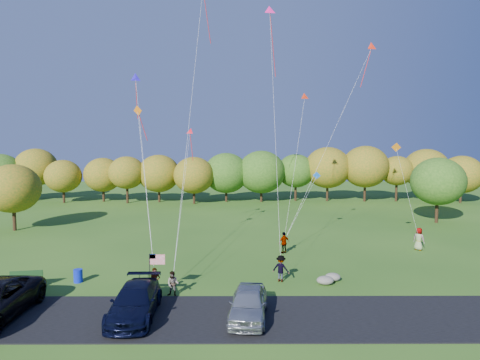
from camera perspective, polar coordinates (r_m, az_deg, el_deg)
The scene contains 16 objects.
ground at distance 27.74m, azimuth -3.16°, elevation -14.58°, with size 140.00×140.00×0.00m, color #2A5618.
asphalt_lane at distance 24.02m, azimuth -3.67°, elevation -17.78°, with size 44.00×6.00×0.06m, color black.
treeline at distance 62.06m, azimuth -1.64°, elevation 1.03°, with size 76.84×27.16×8.46m.
minivan_navy at distance 24.29m, azimuth -13.84°, elevation -15.48°, with size 2.31×5.68×1.65m, color black.
minivan_silver at distance 23.46m, azimuth 1.12°, elevation -16.11°, with size 1.93×4.79×1.63m, color #9B9FA5.
flyer_a at distance 27.14m, azimuth -11.28°, elevation -13.20°, with size 0.63×0.41×1.73m, color #4C4C59.
flyer_b at distance 26.99m, azimuth -8.94°, elevation -13.50°, with size 0.74×0.58×1.52m, color #4C4C59.
flyer_c at distance 29.30m, azimuth 5.48°, elevation -11.66°, with size 1.15×0.66×1.78m, color #4C4C59.
flyer_d at distance 36.23m, azimuth 5.90°, elevation -8.30°, with size 1.05×0.44×1.80m, color #4C4C59.
flyer_e at distance 40.07m, azimuth 22.73°, elevation -7.26°, with size 0.95×0.62×1.94m, color #4C4C59.
park_bench at distance 31.36m, azimuth -26.50°, elevation -11.63°, with size 1.99×0.65×1.10m.
trash_barrel at distance 31.09m, azimuth -20.78°, elevation -11.85°, with size 0.58×0.58×0.87m, color #0D22CA.
flag_assembly at distance 26.92m, azimuth -11.35°, elevation -10.92°, with size 0.96×0.62×2.60m.
boulder_near at distance 29.30m, azimuth 11.29°, elevation -12.99°, with size 1.13×0.88×0.56m, color gray.
boulder_far at distance 30.09m, azimuth 12.26°, elevation -12.53°, with size 1.04×0.87×0.54m, color slate.
kites_aloft at distance 39.52m, azimuth 2.19°, elevation 16.09°, with size 22.05×9.80×18.12m.
Camera 1 is at (1.38, -26.03, 9.50)m, focal length 32.00 mm.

